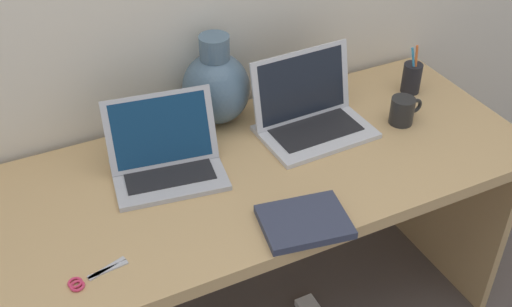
{
  "coord_description": "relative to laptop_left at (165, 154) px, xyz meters",
  "views": [
    {
      "loc": [
        -0.63,
        -1.29,
        1.86
      ],
      "look_at": [
        0.0,
        0.0,
        0.78
      ],
      "focal_mm": 44.73,
      "sensor_mm": 36.0,
      "label": 1
    }
  ],
  "objects": [
    {
      "name": "green_vase",
      "position": [
        0.23,
        0.18,
        0.06
      ],
      "size": [
        0.21,
        0.21,
        0.29
      ],
      "color": "slate",
      "rests_on": "desk"
    },
    {
      "name": "pen_cup",
      "position": [
        0.89,
        0.04,
        -0.0
      ],
      "size": [
        0.06,
        0.06,
        0.18
      ],
      "color": "black",
      "rests_on": "desk"
    },
    {
      "name": "notebook_stack",
      "position": [
        0.24,
        -0.37,
        -0.05
      ],
      "size": [
        0.25,
        0.21,
        0.02
      ],
      "primitive_type": "cube",
      "rotation": [
        0.0,
        0.0,
        -0.17
      ],
      "color": "#33384C",
      "rests_on": "desk"
    },
    {
      "name": "laptop_left",
      "position": [
        0.0,
        0.0,
        0.0
      ],
      "size": [
        0.34,
        0.27,
        0.21
      ],
      "color": "#B2B2B7",
      "rests_on": "desk"
    },
    {
      "name": "scissors",
      "position": [
        -0.31,
        -0.31,
        -0.05
      ],
      "size": [
        0.15,
        0.06,
        0.01
      ],
      "color": "#B7B7BC",
      "rests_on": "desk"
    },
    {
      "name": "desk",
      "position": [
        0.23,
        -0.1,
        -0.2
      ],
      "size": [
        1.64,
        0.68,
        0.73
      ],
      "color": "tan",
      "rests_on": "ground"
    },
    {
      "name": "coffee_mug",
      "position": [
        0.75,
        -0.1,
        -0.01
      ],
      "size": [
        0.11,
        0.08,
        0.09
      ],
      "color": "black",
      "rests_on": "desk"
    },
    {
      "name": "laptop_right",
      "position": [
        0.47,
        0.01,
        0.01
      ],
      "size": [
        0.34,
        0.24,
        0.23
      ],
      "color": "silver",
      "rests_on": "desk"
    },
    {
      "name": "power_brick",
      "position": [
        0.44,
        -0.1,
        -0.77
      ],
      "size": [
        0.07,
        0.07,
        0.03
      ],
      "primitive_type": "cube",
      "color": "white",
      "rests_on": "ground"
    }
  ]
}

